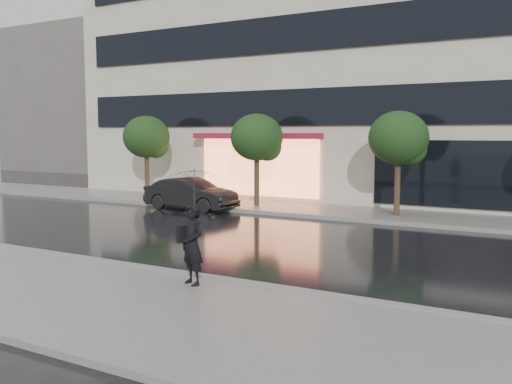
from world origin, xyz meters
The scene contains 12 objects.
ground centered at (0.00, 0.00, 0.00)m, with size 120.00×120.00×0.00m, color black.
sidewalk_near centered at (0.00, -3.25, 0.06)m, with size 60.00×4.50×0.12m, color slate.
sidewalk_far centered at (0.00, 10.25, 0.06)m, with size 60.00×3.50×0.12m, color slate.
curb_near centered at (0.00, -1.00, 0.07)m, with size 60.00×0.25×0.14m, color gray.
curb_far centered at (0.00, 8.50, 0.07)m, with size 60.00×0.25×0.14m, color gray.
office_building centered at (0.00, 17.97, 9.00)m, with size 30.00×12.76×18.00m.
bg_building_left centered at (-28.00, 26.00, 6.00)m, with size 14.00×10.00×12.00m, color #59544F.
tree_far_west centered at (-8.94, 10.03, 2.92)m, with size 2.20×2.20×3.99m.
tree_mid_west centered at (-2.94, 10.03, 2.92)m, with size 2.20×2.20×3.99m.
tree_mid_east centered at (3.06, 10.03, 2.92)m, with size 2.20×2.20×3.99m.
parked_car centered at (-5.10, 8.17, 0.66)m, with size 1.41×4.03×1.33m, color black.
pedestrian_with_umbrella centered at (2.24, -1.70, 1.69)m, with size 1.27×1.28×2.36m.
Camera 1 is at (8.92, -10.80, 3.15)m, focal length 40.00 mm.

